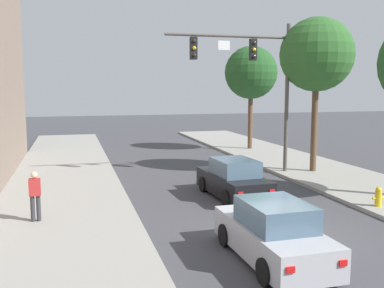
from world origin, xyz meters
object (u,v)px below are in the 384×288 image
traffic_signal_mast (254,70)px  car_following_silver (273,234)px  pedestrian_sidewalk_left_walker (35,194)px  fire_hydrant (378,197)px  car_lead_black (233,180)px  street_tree_third (251,73)px  street_tree_second (317,55)px

traffic_signal_mast → car_following_silver: bearing=-110.5°
traffic_signal_mast → pedestrian_sidewalk_left_walker: traffic_signal_mast is taller
pedestrian_sidewalk_left_walker → fire_hydrant: (11.97, -1.38, -0.56)m
car_lead_black → car_following_silver: 6.68m
street_tree_third → car_following_silver: bearing=-111.1°
fire_hydrant → street_tree_third: 16.53m
car_lead_black → street_tree_second: (5.81, 3.66, 5.38)m
fire_hydrant → street_tree_second: street_tree_second is taller
car_following_silver → street_tree_second: size_ratio=0.54×
traffic_signal_mast → pedestrian_sidewalk_left_walker: (-10.08, -5.81, -4.27)m
pedestrian_sidewalk_left_walker → street_tree_third: (13.47, 14.30, 4.43)m
car_lead_black → street_tree_second: street_tree_second is taller
traffic_signal_mast → car_lead_black: (-2.57, -4.00, -4.61)m
car_following_silver → fire_hydrant: bearing=29.9°
traffic_signal_mast → street_tree_second: street_tree_second is taller
street_tree_second → car_following_silver: bearing=-125.1°
traffic_signal_mast → fire_hydrant: 8.87m
pedestrian_sidewalk_left_walker → fire_hydrant: size_ratio=2.28×
car_following_silver → pedestrian_sidewalk_left_walker: (-6.14, 4.73, 0.34)m
car_following_silver → street_tree_third: (7.33, 19.03, 4.77)m
fire_hydrant → street_tree_third: bearing=84.5°
car_following_silver → pedestrian_sidewalk_left_walker: 7.76m
street_tree_second → traffic_signal_mast: bearing=174.0°
car_lead_black → pedestrian_sidewalk_left_walker: pedestrian_sidewalk_left_walker is taller
car_following_silver → fire_hydrant: car_following_silver is taller
traffic_signal_mast → car_following_silver: 12.16m
car_lead_black → fire_hydrant: 5.48m
pedestrian_sidewalk_left_walker → car_following_silver: bearing=-37.6°
car_lead_black → fire_hydrant: size_ratio=6.01×
car_lead_black → street_tree_second: bearing=32.2°
car_lead_black → car_following_silver: size_ratio=1.01×
pedestrian_sidewalk_left_walker → street_tree_second: (13.32, 5.47, 5.04)m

